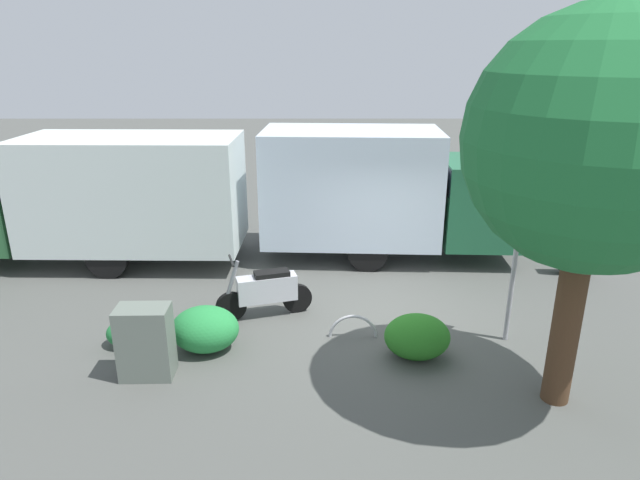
{
  "coord_description": "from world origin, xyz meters",
  "views": [
    {
      "loc": [
        1.31,
        9.12,
        4.79
      ],
      "look_at": [
        1.3,
        -0.61,
        1.35
      ],
      "focal_mm": 30.81,
      "sensor_mm": 36.0,
      "label": 1
    }
  ],
  "objects_px": {
    "box_truck_near": "(390,189)",
    "street_tree": "(597,144)",
    "bike_rack_hoop": "(353,337)",
    "stop_sign": "(520,221)",
    "motorcycle": "(266,290)",
    "utility_cabinet": "(146,342)",
    "box_truck_far": "(93,194)"
  },
  "relations": [
    {
      "from": "box_truck_near",
      "to": "bike_rack_hoop",
      "type": "bearing_deg",
      "value": -102.25
    },
    {
      "from": "box_truck_near",
      "to": "bike_rack_hoop",
      "type": "distance_m",
      "value": 4.41
    },
    {
      "from": "box_truck_far",
      "to": "stop_sign",
      "type": "xyz_separation_m",
      "value": [
        -8.36,
        3.7,
        0.52
      ]
    },
    {
      "from": "box_truck_far",
      "to": "motorcycle",
      "type": "distance_m",
      "value": 5.13
    },
    {
      "from": "motorcycle",
      "to": "bike_rack_hoop",
      "type": "bearing_deg",
      "value": 136.55
    },
    {
      "from": "motorcycle",
      "to": "street_tree",
      "type": "relative_size",
      "value": 0.33
    },
    {
      "from": "motorcycle",
      "to": "street_tree",
      "type": "bearing_deg",
      "value": 133.0
    },
    {
      "from": "box_truck_far",
      "to": "street_tree",
      "type": "distance_m",
      "value": 10.29
    },
    {
      "from": "box_truck_near",
      "to": "utility_cabinet",
      "type": "xyz_separation_m",
      "value": [
        4.28,
        5.13,
        -1.07
      ]
    },
    {
      "from": "box_truck_near",
      "to": "street_tree",
      "type": "relative_size",
      "value": 1.41
    },
    {
      "from": "street_tree",
      "to": "box_truck_near",
      "type": "bearing_deg",
      "value": -73.19
    },
    {
      "from": "box_truck_far",
      "to": "box_truck_near",
      "type": "bearing_deg",
      "value": -176.18
    },
    {
      "from": "stop_sign",
      "to": "street_tree",
      "type": "xyz_separation_m",
      "value": [
        -0.16,
        1.69,
        1.53
      ]
    },
    {
      "from": "motorcycle",
      "to": "stop_sign",
      "type": "relative_size",
      "value": 0.55
    },
    {
      "from": "box_truck_far",
      "to": "stop_sign",
      "type": "bearing_deg",
      "value": 157.0
    },
    {
      "from": "box_truck_far",
      "to": "bike_rack_hoop",
      "type": "xyz_separation_m",
      "value": [
        -5.73,
        3.61,
        -1.62
      ]
    },
    {
      "from": "stop_sign",
      "to": "bike_rack_hoop",
      "type": "relative_size",
      "value": 3.78
    },
    {
      "from": "motorcycle",
      "to": "stop_sign",
      "type": "bearing_deg",
      "value": 151.59
    },
    {
      "from": "stop_sign",
      "to": "utility_cabinet",
      "type": "bearing_deg",
      "value": 10.5
    },
    {
      "from": "street_tree",
      "to": "utility_cabinet",
      "type": "xyz_separation_m",
      "value": [
        6.01,
        -0.61,
        -3.09
      ]
    },
    {
      "from": "stop_sign",
      "to": "bike_rack_hoop",
      "type": "bearing_deg",
      "value": -2.02
    },
    {
      "from": "street_tree",
      "to": "motorcycle",
      "type": "bearing_deg",
      "value": -30.62
    },
    {
      "from": "box_truck_far",
      "to": "bike_rack_hoop",
      "type": "relative_size",
      "value": 10.08
    },
    {
      "from": "box_truck_near",
      "to": "street_tree",
      "type": "xyz_separation_m",
      "value": [
        -1.73,
        5.74,
        2.02
      ]
    },
    {
      "from": "motorcycle",
      "to": "bike_rack_hoop",
      "type": "height_order",
      "value": "motorcycle"
    },
    {
      "from": "utility_cabinet",
      "to": "motorcycle",
      "type": "bearing_deg",
      "value": -129.67
    },
    {
      "from": "utility_cabinet",
      "to": "bike_rack_hoop",
      "type": "relative_size",
      "value": 1.35
    },
    {
      "from": "street_tree",
      "to": "utility_cabinet",
      "type": "height_order",
      "value": "street_tree"
    },
    {
      "from": "bike_rack_hoop",
      "to": "stop_sign",
      "type": "bearing_deg",
      "value": 177.98
    },
    {
      "from": "motorcycle",
      "to": "utility_cabinet",
      "type": "distance_m",
      "value": 2.57
    },
    {
      "from": "box_truck_far",
      "to": "utility_cabinet",
      "type": "bearing_deg",
      "value": 118.6
    },
    {
      "from": "box_truck_near",
      "to": "street_tree",
      "type": "height_order",
      "value": "street_tree"
    }
  ]
}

